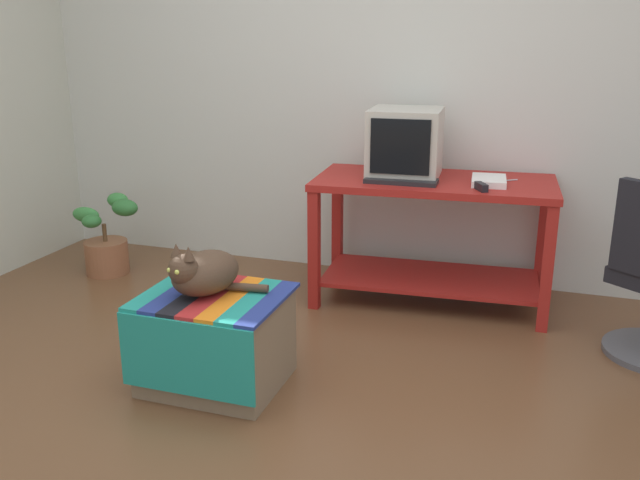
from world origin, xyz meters
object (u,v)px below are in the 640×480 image
desk (433,219)px  stapler (481,187)px  cat (203,272)px  keyboard (401,181)px  tv_monitor (405,144)px  ottoman_with_blanket (215,340)px  book (489,181)px  potted_plant (107,244)px

desk → stapler: (0.28, -0.21, 0.25)m
cat → keyboard: bearing=78.2°
cat → tv_monitor: bearing=82.6°
desk → ottoman_with_blanket: size_ratio=2.24×
book → stapler: stapler is taller
tv_monitor → stapler: (0.46, -0.24, -0.17)m
book → potted_plant: (-2.41, -0.17, -0.55)m
keyboard → stapler: bearing=-7.7°
keyboard → book: 0.48m
tv_monitor → ottoman_with_blanket: bearing=-116.3°
book → cat: bearing=-135.3°
keyboard → ottoman_with_blanket: 1.40m
cat → potted_plant: cat is taller
desk → tv_monitor: 0.46m
desk → ottoman_with_blanket: desk is taller
stapler → ottoman_with_blanket: bearing=-160.7°
ottoman_with_blanket → cat: (-0.04, -0.00, 0.32)m
cat → potted_plant: size_ratio=0.82×
keyboard → cat: keyboard is taller
desk → stapler: bearing=-40.4°
book → stapler: bearing=-102.6°
desk → keyboard: keyboard is taller
tv_monitor → potted_plant: (-1.92, -0.23, -0.72)m
keyboard → potted_plant: size_ratio=0.77×
keyboard → book: size_ratio=1.51×
book → desk: bearing=169.3°
tv_monitor → cat: size_ratio=1.07×
ottoman_with_blanket → cat: 0.32m
keyboard → potted_plant: (-1.94, -0.04, -0.55)m
keyboard → ottoman_with_blanket: (-0.58, -1.16, -0.53)m
desk → stapler: size_ratio=12.63×
keyboard → cat: 1.34m
desk → potted_plant: bearing=-178.6°
stapler → keyboard: bearing=145.8°
book → ottoman_with_blanket: (-1.05, -1.29, -0.54)m
ottoman_with_blanket → potted_plant: bearing=140.4°
potted_plant → stapler: size_ratio=4.73×
cat → stapler: (1.06, 1.12, 0.22)m
desk → book: size_ratio=5.23×
ottoman_with_blanket → keyboard: bearing=63.4°
tv_monitor → stapler: tv_monitor is taller
ottoman_with_blanket → cat: cat is taller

